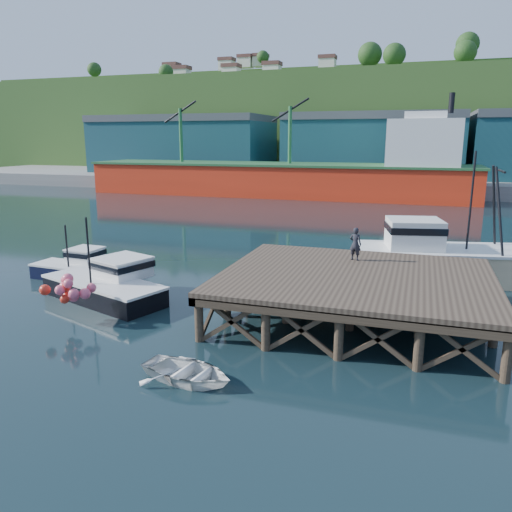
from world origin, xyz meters
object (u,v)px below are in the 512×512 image
at_px(boat_navy, 78,267).
at_px(dinghy, 188,372).
at_px(boat_black, 108,284).
at_px(trawler, 452,254).
at_px(dockworker, 355,244).

bearing_deg(boat_navy, dinghy, -35.60).
xyz_separation_m(boat_black, dinghy, (7.85, -6.93, -0.46)).
distance_m(boat_navy, trawler, 22.03).
height_order(trawler, dockworker, trawler).
xyz_separation_m(trawler, dockworker, (-4.93, -5.58, 1.42)).
bearing_deg(dockworker, boat_navy, 17.73).
height_order(boat_navy, dinghy, boat_navy).
height_order(boat_black, trawler, trawler).
relative_size(trawler, dinghy, 3.48).
bearing_deg(boat_black, trawler, 48.05).
height_order(dinghy, dockworker, dockworker).
bearing_deg(dinghy, dockworker, -11.72).
height_order(boat_black, dockworker, boat_black).
bearing_deg(boat_black, dockworker, 36.56).
distance_m(boat_navy, dinghy, 15.38).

